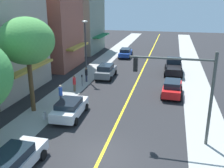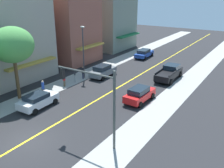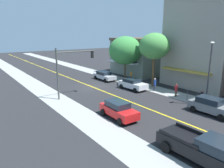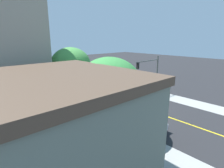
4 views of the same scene
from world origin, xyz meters
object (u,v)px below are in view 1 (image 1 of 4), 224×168
street_tree_right_corner (27,41)px  street_lamp (86,45)px  grey_sedan_left_curb (106,71)px  black_pickup_truck (174,66)px  fire_hydrant (45,115)px  parking_meter (82,79)px  silver_sedan_left_curb (13,162)px  white_sedan_left_curb (70,108)px  traffic_light_mast (185,83)px  pedestrian_red_shirt (74,83)px  red_sedan_right_curb (172,88)px  pedestrian_black_shirt (86,74)px  blue_sedan_left_curb (126,52)px  pedestrian_blue_shirt (61,94)px

street_tree_right_corner → street_lamp: 9.85m
grey_sedan_left_curb → black_pickup_truck: black_pickup_truck is taller
fire_hydrant → grey_sedan_left_curb: bearing=81.9°
parking_meter → street_lamp: bearing=95.9°
street_tree_right_corner → black_pickup_truck: size_ratio=1.41×
silver_sedan_left_curb → white_sedan_left_curb: (0.21, 7.59, 0.02)m
traffic_light_mast → pedestrian_red_shirt: (-10.71, 7.86, -3.24)m
red_sedan_right_curb → black_pickup_truck: bearing=2.0°
parking_meter → red_sedan_right_curb: size_ratio=0.31×
black_pickup_truck → pedestrian_black_shirt: bearing=121.1°
pedestrian_red_shirt → pedestrian_black_shirt: bearing=-153.2°
fire_hydrant → blue_sedan_left_curb: bearing=85.6°
pedestrian_blue_shirt → pedestrian_red_shirt: (-0.05, 3.54, -0.07)m
parking_meter → pedestrian_red_shirt: (-0.20, -1.79, 0.04)m
red_sedan_right_curb → black_pickup_truck: black_pickup_truck is taller
pedestrian_black_shirt → grey_sedan_left_curb: bearing=-1.6°
pedestrian_blue_shirt → street_lamp: bearing=134.0°
street_tree_right_corner → black_pickup_truck: (11.77, 15.26, -5.11)m
street_tree_right_corner → grey_sedan_left_curb: bearing=72.1°
street_tree_right_corner → red_sedan_right_curb: street_tree_right_corner is taller
parking_meter → traffic_light_mast: (10.50, -9.65, 3.27)m
blue_sedan_left_curb → pedestrian_black_shirt: bearing=170.3°
traffic_light_mast → fire_hydrant: bearing=-4.7°
street_lamp → red_sedan_right_curb: 11.06m
street_tree_right_corner → white_sedan_left_curb: bearing=-7.7°
fire_hydrant → parking_meter: size_ratio=0.58×
street_tree_right_corner → silver_sedan_left_curb: bearing=-67.1°
grey_sedan_left_curb → white_sedan_left_curb: grey_sedan_left_curb is taller
street_tree_right_corner → silver_sedan_left_curb: street_tree_right_corner is taller
pedestrian_black_shirt → pedestrian_red_shirt: bearing=-142.7°
red_sedan_right_curb → blue_sedan_left_curb: bearing=26.9°
traffic_light_mast → pedestrian_red_shirt: bearing=-36.3°
traffic_light_mast → silver_sedan_left_curb: (-8.97, -5.75, -3.38)m
black_pickup_truck → fire_hydrant: bearing=148.7°
fire_hydrant → pedestrian_black_shirt: bearing=90.2°
red_sedan_right_curb → pedestrian_blue_shirt: size_ratio=2.34×
silver_sedan_left_curb → black_pickup_truck: (8.36, 23.34, 0.15)m
pedestrian_black_shirt → fire_hydrant: bearing=-140.6°
pedestrian_black_shirt → street_lamp: bearing=56.4°
street_lamp → traffic_light_mast: bearing=-47.9°
traffic_light_mast → white_sedan_left_curb: traffic_light_mast is taller
parking_meter → blue_sedan_left_curb: 16.75m
red_sedan_right_curb → white_sedan_left_curb: red_sedan_right_curb is taller
parking_meter → pedestrian_black_shirt: bearing=92.9°
grey_sedan_left_curb → red_sedan_right_curb: bearing=-120.5°
street_tree_right_corner → blue_sedan_left_curb: street_tree_right_corner is taller
street_tree_right_corner → grey_sedan_left_curb: (3.63, 11.23, -5.18)m
white_sedan_left_curb → pedestrian_blue_shirt: size_ratio=2.36×
red_sedan_right_curb → grey_sedan_left_curb: (-8.07, 4.70, 0.03)m
grey_sedan_left_curb → pedestrian_blue_shirt: 9.44m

